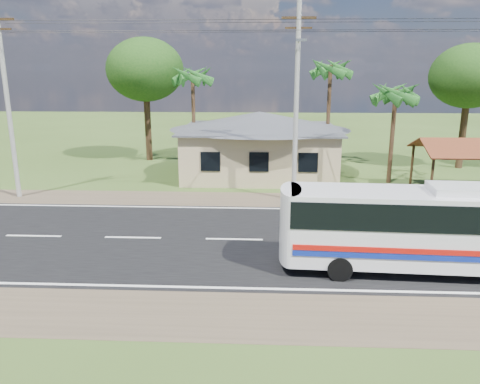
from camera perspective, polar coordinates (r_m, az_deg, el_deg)
The scene contains 13 objects.
ground at distance 20.62m, azimuth -0.72°, elevation -5.83°, with size 120.00×120.00×0.00m, color #324B1A.
road at distance 20.62m, azimuth -0.72°, elevation -5.81°, with size 120.00×16.00×0.03m.
house at distance 32.58m, azimuth 2.40°, elevation 6.69°, with size 12.40×10.00×5.00m.
waiting_shed at distance 30.51m, azimuth 25.59°, elevation 4.84°, with size 5.20×4.48×3.35m.
concrete_barrier at distance 27.96m, azimuth 25.40°, elevation -0.74°, with size 7.00×0.30×0.90m, color #9E9E99.
utility_poles at distance 25.82m, azimuth 6.16°, elevation 11.43°, with size 32.80×2.22×11.00m.
palm_near at distance 31.41m, azimuth 18.45°, elevation 11.27°, with size 2.80×2.80×6.70m.
palm_mid at distance 35.08m, azimuth 10.97°, elevation 14.43°, with size 2.80×2.80×8.20m.
palm_far at distance 35.63m, azimuth -5.80°, elevation 13.85°, with size 2.80×2.80×7.70m.
tree_behind_house at distance 38.36m, azimuth -11.49°, elevation 14.36°, with size 6.00×6.00×9.61m.
tree_behind_shed at distance 38.25m, azimuth 26.19°, elevation 12.52°, with size 5.60×5.60×9.02m.
coach_bus at distance 18.25m, azimuth 23.14°, elevation -3.56°, with size 10.81×2.81×3.32m.
motorcycle at distance 26.23m, azimuth 11.11°, elevation -0.36°, with size 0.69×1.97×1.03m, color black.
Camera 1 is at (1.16, -19.25, 7.31)m, focal length 35.00 mm.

